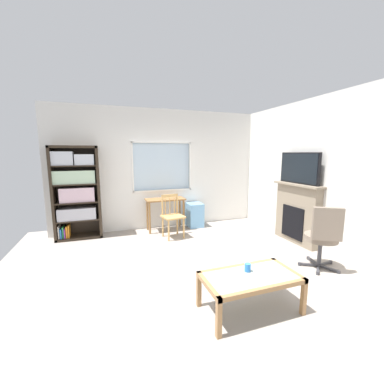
% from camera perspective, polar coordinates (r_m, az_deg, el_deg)
% --- Properties ---
extents(ground, '(5.82, 6.08, 0.02)m').
position_cam_1_polar(ground, '(3.79, 1.26, -18.70)').
color(ground, '#9E9389').
extents(wall_back_with_window, '(4.82, 0.15, 2.76)m').
position_cam_1_polar(wall_back_with_window, '(5.81, -7.74, 5.18)').
color(wall_back_with_window, silver).
rests_on(wall_back_with_window, ground).
extents(wall_right, '(0.12, 5.28, 2.76)m').
position_cam_1_polar(wall_right, '(4.84, 29.85, 3.38)').
color(wall_right, silver).
rests_on(wall_right, ground).
extents(bookshelf, '(0.90, 0.38, 1.91)m').
position_cam_1_polar(bookshelf, '(5.51, -25.56, 0.45)').
color(bookshelf, '#2D2319').
rests_on(bookshelf, ground).
extents(desk_under_window, '(0.88, 0.41, 0.74)m').
position_cam_1_polar(desk_under_window, '(5.59, -6.28, -2.95)').
color(desk_under_window, olive).
rests_on(desk_under_window, ground).
extents(wooden_chair, '(0.48, 0.46, 0.90)m').
position_cam_1_polar(wooden_chair, '(5.14, -4.63, -5.54)').
color(wooden_chair, tan).
rests_on(wooden_chair, ground).
extents(plastic_drawer_unit, '(0.35, 0.40, 0.57)m').
position_cam_1_polar(plastic_drawer_unit, '(5.91, 0.62, -5.36)').
color(plastic_drawer_unit, '#72ADDB').
rests_on(plastic_drawer_unit, ground).
extents(fireplace, '(0.26, 1.11, 1.18)m').
position_cam_1_polar(fireplace, '(5.24, 23.36, -4.55)').
color(fireplace, gray).
rests_on(fireplace, ground).
extents(tv, '(0.06, 0.95, 0.60)m').
position_cam_1_polar(tv, '(5.10, 23.83, 5.15)').
color(tv, black).
rests_on(tv, fireplace).
extents(office_chair, '(0.61, 0.62, 1.00)m').
position_cam_1_polar(office_chair, '(4.17, 28.39, -8.80)').
color(office_chair, '#7A6B5B').
rests_on(office_chair, ground).
extents(coffee_table, '(1.08, 0.58, 0.42)m').
position_cam_1_polar(coffee_table, '(2.95, 13.51, -19.45)').
color(coffee_table, '#8C9E99').
rests_on(coffee_table, ground).
extents(sippy_cup, '(0.07, 0.07, 0.09)m').
position_cam_1_polar(sippy_cup, '(2.98, 12.91, -16.83)').
color(sippy_cup, '#337FD6').
rests_on(sippy_cup, coffee_table).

